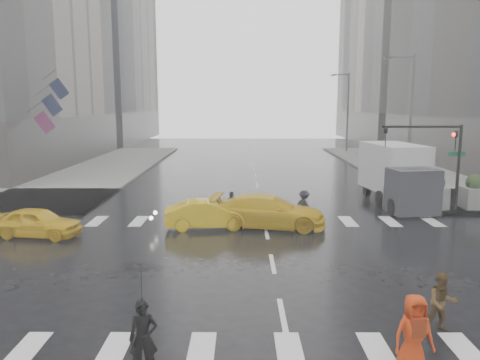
{
  "coord_description": "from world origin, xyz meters",
  "views": [
    {
      "loc": [
        -1.09,
        -15.69,
        5.54
      ],
      "look_at": [
        -1.15,
        2.0,
        2.65
      ],
      "focal_mm": 35.0,
      "sensor_mm": 36.0,
      "label": 1
    }
  ],
  "objects_px": {
    "pedestrian_orange": "(414,336)",
    "taxi_mid": "(209,214)",
    "traffic_signal_pole": "(440,150)",
    "pedestrian_brown": "(442,303)",
    "box_truck": "(398,174)",
    "taxi_front": "(37,222)"
  },
  "relations": [
    {
      "from": "pedestrian_orange",
      "to": "taxi_mid",
      "type": "bearing_deg",
      "value": 106.75
    },
    {
      "from": "traffic_signal_pole",
      "to": "taxi_mid",
      "type": "distance_m",
      "value": 12.29
    },
    {
      "from": "pedestrian_brown",
      "to": "box_truck",
      "type": "distance_m",
      "value": 15.05
    },
    {
      "from": "taxi_front",
      "to": "box_truck",
      "type": "relative_size",
      "value": 0.58
    },
    {
      "from": "taxi_mid",
      "to": "box_truck",
      "type": "distance_m",
      "value": 11.24
    },
    {
      "from": "traffic_signal_pole",
      "to": "taxi_front",
      "type": "xyz_separation_m",
      "value": [
        -18.69,
        -4.63,
        -2.6
      ]
    },
    {
      "from": "pedestrian_brown",
      "to": "pedestrian_orange",
      "type": "height_order",
      "value": "pedestrian_orange"
    },
    {
      "from": "taxi_mid",
      "to": "box_truck",
      "type": "height_order",
      "value": "box_truck"
    },
    {
      "from": "pedestrian_orange",
      "to": "taxi_mid",
      "type": "height_order",
      "value": "pedestrian_orange"
    },
    {
      "from": "traffic_signal_pole",
      "to": "pedestrian_brown",
      "type": "xyz_separation_m",
      "value": [
        -5.2,
        -12.92,
        -2.47
      ]
    },
    {
      "from": "pedestrian_brown",
      "to": "taxi_mid",
      "type": "height_order",
      "value": "pedestrian_brown"
    },
    {
      "from": "pedestrian_brown",
      "to": "pedestrian_orange",
      "type": "relative_size",
      "value": 0.86
    },
    {
      "from": "traffic_signal_pole",
      "to": "pedestrian_brown",
      "type": "height_order",
      "value": "traffic_signal_pole"
    },
    {
      "from": "pedestrian_orange",
      "to": "taxi_mid",
      "type": "distance_m",
      "value": 12.58
    },
    {
      "from": "pedestrian_brown",
      "to": "taxi_front",
      "type": "bearing_deg",
      "value": 150.54
    },
    {
      "from": "taxi_front",
      "to": "box_truck",
      "type": "xyz_separation_m",
      "value": [
        17.19,
        6.26,
        1.15
      ]
    },
    {
      "from": "taxi_mid",
      "to": "traffic_signal_pole",
      "type": "bearing_deg",
      "value": -79.83
    },
    {
      "from": "taxi_mid",
      "to": "pedestrian_orange",
      "type": "bearing_deg",
      "value": -162.22
    },
    {
      "from": "traffic_signal_pole",
      "to": "taxi_front",
      "type": "height_order",
      "value": "traffic_signal_pole"
    },
    {
      "from": "traffic_signal_pole",
      "to": "pedestrian_orange",
      "type": "distance_m",
      "value": 16.38
    },
    {
      "from": "traffic_signal_pole",
      "to": "taxi_mid",
      "type": "height_order",
      "value": "traffic_signal_pole"
    },
    {
      "from": "pedestrian_orange",
      "to": "taxi_mid",
      "type": "xyz_separation_m",
      "value": [
        -4.99,
        11.55,
        -0.24
      ]
    }
  ]
}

